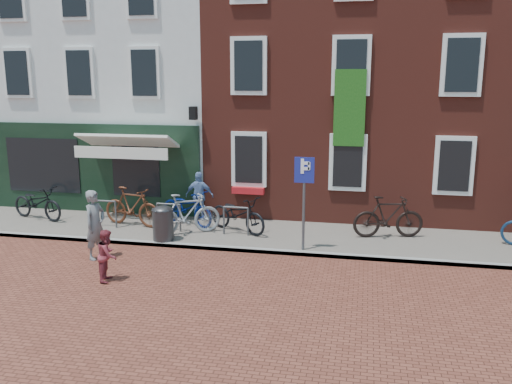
% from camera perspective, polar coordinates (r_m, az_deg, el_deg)
% --- Properties ---
extents(ground, '(80.00, 80.00, 0.00)m').
position_cam_1_polar(ground, '(14.45, -5.20, -6.12)').
color(ground, brown).
extents(sidewalk, '(24.00, 3.00, 0.10)m').
position_cam_1_polar(sidewalk, '(15.58, -0.07, -4.50)').
color(sidewalk, slate).
rests_on(sidewalk, ground).
extents(building_stucco, '(8.00, 8.00, 9.00)m').
position_cam_1_polar(building_stucco, '(22.05, -12.82, 11.82)').
color(building_stucco, silver).
rests_on(building_stucco, ground).
extents(building_brick_mid, '(6.00, 8.00, 10.00)m').
position_cam_1_polar(building_brick_mid, '(20.22, 6.03, 13.46)').
color(building_brick_mid, maroon).
rests_on(building_brick_mid, ground).
extents(building_brick_right, '(6.00, 8.00, 10.00)m').
position_cam_1_polar(building_brick_right, '(20.51, 23.38, 12.54)').
color(building_brick_right, maroon).
rests_on(building_brick_right, ground).
extents(litter_bin, '(0.56, 0.56, 1.04)m').
position_cam_1_polar(litter_bin, '(14.96, -9.78, -3.07)').
color(litter_bin, '#353436').
rests_on(litter_bin, sidewalk).
extents(parking_sign, '(0.50, 0.08, 2.43)m').
position_cam_1_polar(parking_sign, '(13.72, 5.09, 0.58)').
color(parking_sign, '#4C4C4F').
rests_on(parking_sign, sidewalk).
extents(woman, '(0.56, 0.72, 1.75)m').
position_cam_1_polar(woman, '(14.11, -16.58, -3.32)').
color(woman, slate).
rests_on(woman, ground).
extents(boy, '(0.55, 0.65, 1.18)m').
position_cam_1_polar(boy, '(12.62, -15.38, -6.44)').
color(boy, maroon).
rests_on(boy, ground).
extents(cafe_person, '(0.90, 0.40, 1.52)m').
position_cam_1_polar(cafe_person, '(16.90, -5.97, -0.40)').
color(cafe_person, '#6F8ABD').
rests_on(cafe_person, sidewalk).
extents(bicycle_0, '(2.13, 1.23, 1.06)m').
position_cam_1_polar(bicycle_0, '(18.25, -22.04, -1.04)').
color(bicycle_0, black).
rests_on(bicycle_0, sidewalk).
extents(bicycle_1, '(2.03, 0.95, 1.18)m').
position_cam_1_polar(bicycle_1, '(16.59, -12.93, -1.51)').
color(bicycle_1, '#4F2615').
rests_on(bicycle_1, sidewalk).
extents(bicycle_2, '(2.12, 1.52, 1.06)m').
position_cam_1_polar(bicycle_2, '(16.44, -7.27, -1.62)').
color(bicycle_2, '#04165D').
rests_on(bicycle_2, sidewalk).
extents(bicycle_3, '(1.97, 1.46, 1.18)m').
position_cam_1_polar(bicycle_3, '(15.45, -7.34, -2.29)').
color(bicycle_3, gray).
rests_on(bicycle_3, sidewalk).
extents(bicycle_4, '(2.11, 1.58, 1.06)m').
position_cam_1_polar(bicycle_4, '(15.56, -1.93, -2.32)').
color(bicycle_4, black).
rests_on(bicycle_4, sidewalk).
extents(bicycle_5, '(2.03, 0.98, 1.18)m').
position_cam_1_polar(bicycle_5, '(15.43, 13.76, -2.57)').
color(bicycle_5, black).
rests_on(bicycle_5, sidewalk).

